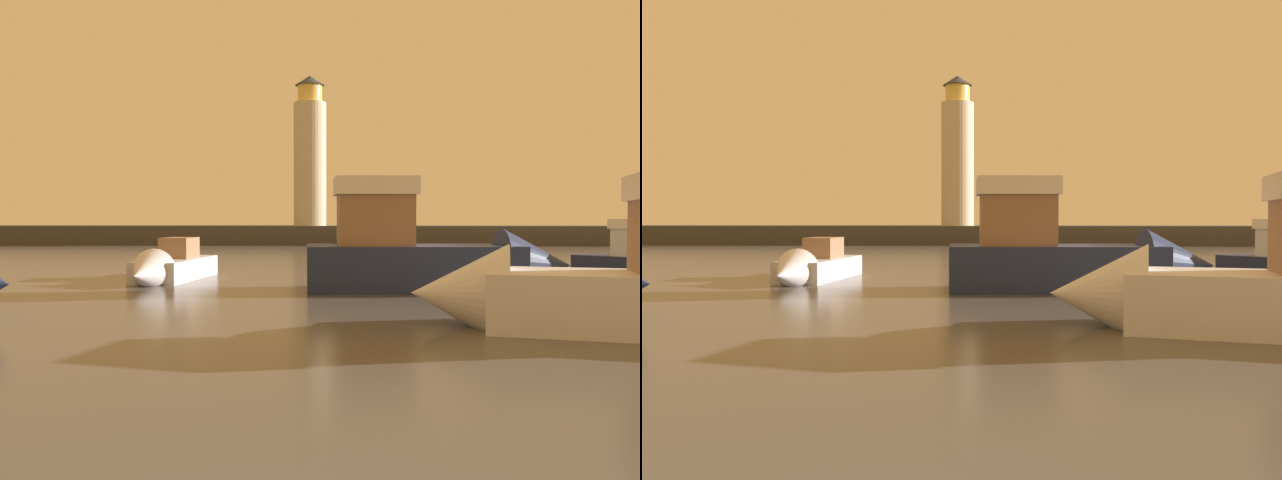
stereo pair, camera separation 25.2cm
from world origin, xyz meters
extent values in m
plane|color=#4C4742|center=(0.00, 25.87, 0.00)|extent=(220.00, 220.00, 0.00)
cube|color=#423F3D|center=(0.00, 51.74, 0.81)|extent=(65.65, 5.38, 1.61)
cylinder|color=beige|center=(-2.95, 51.74, 6.92)|extent=(2.82, 2.82, 10.62)
cylinder|color=#F2CC59|center=(-2.95, 51.74, 12.97)|extent=(2.12, 2.12, 1.49)
cone|color=#33383D|center=(-2.95, 51.74, 14.14)|extent=(2.54, 2.54, 0.85)
cube|color=silver|center=(-5.98, 20.72, 0.38)|extent=(2.18, 4.75, 0.76)
cone|color=silver|center=(-6.27, 18.02, 0.42)|extent=(1.78, 1.69, 1.63)
cube|color=#8C6647|center=(-5.94, 21.05, 1.15)|extent=(1.24, 1.53, 0.78)
cube|color=#1E284C|center=(2.46, 17.52, 0.71)|extent=(6.76, 2.88, 1.42)
cone|color=#1E284C|center=(6.37, 17.78, 0.78)|extent=(2.36, 2.50, 2.36)
cube|color=#8C6647|center=(1.28, 17.45, 2.21)|extent=(2.42, 2.00, 1.58)
cube|color=silver|center=(1.28, 17.45, 3.27)|extent=(2.66, 2.20, 0.55)
cone|color=silver|center=(2.81, 11.16, 0.66)|extent=(2.47, 2.57, 2.17)
camera|label=1|loc=(0.49, -2.07, 2.28)|focal=34.82mm
camera|label=2|loc=(0.74, -2.05, 2.28)|focal=34.82mm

